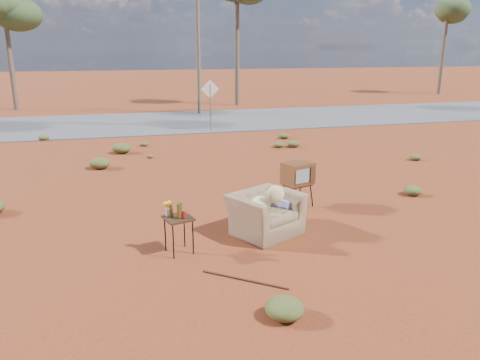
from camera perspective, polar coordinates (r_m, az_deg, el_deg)
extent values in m
plane|color=maroon|center=(8.81, 2.34, -7.58)|extent=(140.00, 140.00, 0.00)
cube|color=#565659|center=(23.10, -8.74, 7.02)|extent=(140.00, 7.00, 0.04)
imported|color=brown|center=(9.01, 3.09, -3.32)|extent=(1.48, 1.28, 1.09)
ellipsoid|color=#E0D189|center=(8.99, 2.57, -2.78)|extent=(0.39, 0.39, 0.23)
ellipsoid|color=#E0D189|center=(8.82, 4.33, -1.75)|extent=(0.35, 0.17, 0.35)
cube|color=navy|center=(9.56, 5.05, -3.66)|extent=(0.83, 0.96, 0.64)
cube|color=black|center=(10.67, 7.01, -0.54)|extent=(0.67, 0.59, 0.03)
cylinder|color=black|center=(10.44, 6.58, -2.37)|extent=(0.03, 0.03, 0.51)
cylinder|color=black|center=(10.76, 8.71, -1.88)|extent=(0.03, 0.03, 0.51)
cylinder|color=black|center=(10.73, 5.22, -1.81)|extent=(0.03, 0.03, 0.51)
cylinder|color=black|center=(11.05, 7.33, -1.36)|extent=(0.03, 0.03, 0.51)
cube|color=brown|center=(10.60, 7.06, 0.82)|extent=(0.76, 0.67, 0.49)
cube|color=gray|center=(10.35, 7.61, 0.44)|extent=(0.37, 0.14, 0.31)
cube|color=#472D19|center=(10.55, 8.87, 0.68)|extent=(0.14, 0.06, 0.35)
cube|color=#342013|center=(8.21, -7.53, -4.65)|extent=(0.57, 0.57, 0.04)
cylinder|color=black|center=(8.11, -8.14, -7.40)|extent=(0.02, 0.02, 0.65)
cylinder|color=black|center=(8.24, -5.75, -6.93)|extent=(0.02, 0.02, 0.65)
cylinder|color=black|center=(8.42, -9.11, -6.53)|extent=(0.02, 0.02, 0.65)
cylinder|color=black|center=(8.55, -6.80, -6.08)|extent=(0.02, 0.02, 0.65)
cylinder|color=#51350D|center=(8.16, -8.41, -3.77)|extent=(0.06, 0.06, 0.24)
cylinder|color=#51350D|center=(8.09, -7.48, -3.85)|extent=(0.06, 0.06, 0.26)
cylinder|color=#285825|center=(8.28, -7.23, -3.51)|extent=(0.06, 0.06, 0.22)
cylinder|color=red|center=(8.12, -6.93, -4.26)|extent=(0.06, 0.06, 0.12)
cylinder|color=silver|center=(8.25, -8.81, -3.97)|extent=(0.07, 0.07, 0.13)
ellipsoid|color=yellow|center=(8.20, -8.86, -2.96)|extent=(0.15, 0.15, 0.11)
cylinder|color=#4E2814|center=(7.44, 0.59, -12.05)|extent=(1.16, 0.93, 0.04)
cylinder|color=brown|center=(20.25, -3.62, 8.74)|extent=(0.06, 0.06, 2.00)
cube|color=silver|center=(20.17, -3.66, 11.00)|extent=(0.78, 0.04, 0.78)
cylinder|color=brown|center=(30.24, -26.24, 13.35)|extent=(0.28, 0.28, 6.00)
ellipsoid|color=#41562C|center=(30.30, -26.84, 18.04)|extent=(3.20, 3.20, 2.20)
cylinder|color=brown|center=(29.65, -0.37, 15.87)|extent=(0.28, 0.28, 7.00)
cylinder|color=brown|center=(40.02, 23.52, 14.25)|extent=(0.28, 0.28, 6.50)
ellipsoid|color=#41562C|center=(40.10, 23.97, 18.16)|extent=(3.20, 3.20, 2.20)
cylinder|color=brown|center=(25.60, -5.13, 16.93)|extent=(0.20, 0.20, 8.00)
ellipsoid|color=#505726|center=(12.24, 20.31, -1.19)|extent=(0.44, 0.44, 0.24)
ellipsoid|color=#505726|center=(14.61, -16.74, 1.98)|extent=(0.60, 0.60, 0.33)
ellipsoid|color=#505726|center=(16.06, 20.61, 2.61)|extent=(0.36, 0.36, 0.20)
ellipsoid|color=#505726|center=(17.03, 4.74, 4.32)|extent=(0.40, 0.40, 0.22)
ellipsoid|color=#505726|center=(17.57, -11.61, 4.32)|extent=(0.30, 0.30, 0.17)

